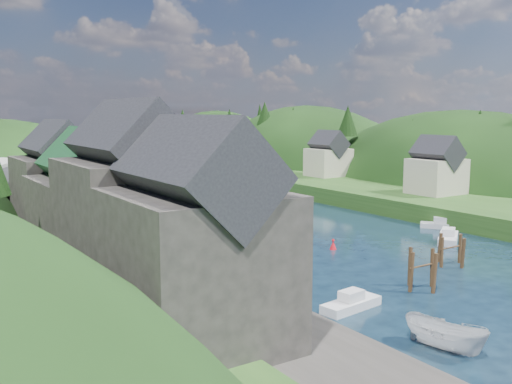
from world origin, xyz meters
TOP-DOWN VIEW (x-y plane):
  - ground at (0.00, 50.00)m, footprint 600.00×600.00m
  - hillside_right at (45.00, 75.00)m, footprint 36.00×245.56m
  - far_hills at (1.22, 174.01)m, footprint 103.00×68.00m
  - hill_trees at (-0.13, 64.59)m, footprint 89.84×149.15m
  - quay_left at (-24.00, 20.00)m, footprint 12.00×110.00m
  - terrace_left_grass at (-31.00, 20.00)m, footprint 12.00×110.00m
  - quayside_buildings at (-26.00, 6.39)m, footprint 8.00×35.84m
  - boat_sheds at (-26.00, 39.00)m, footprint 7.00×21.00m
  - terrace_right at (25.00, 40.00)m, footprint 16.00×120.00m
  - right_bank_cottages at (28.00, 48.33)m, footprint 9.00×59.24m
  - piling_cluster_near at (-3.94, -2.05)m, footprint 2.96×2.79m
  - piling_cluster_far at (3.98, 1.33)m, footprint 3.11×2.91m
  - channel_buoy_near at (-1.09, 11.89)m, footprint 0.70×0.70m
  - channel_buoy_far at (0.42, 20.10)m, footprint 0.70×0.70m
  - moored_boats at (-1.04, 21.91)m, footprint 36.77×80.86m

SIDE VIEW (x-z plane):
  - far_hills at x=1.22m, z-range -32.80..11.20m
  - hillside_right at x=45.00m, z-range -31.41..16.59m
  - ground at x=0.00m, z-range 0.00..0.00m
  - channel_buoy_near at x=-1.09m, z-range -0.07..1.03m
  - channel_buoy_far at x=0.42m, z-range -0.07..1.03m
  - moored_boats at x=-1.04m, z-range -0.56..1.80m
  - quay_left at x=-24.00m, z-range 0.00..2.00m
  - piling_cluster_far at x=3.98m, z-range -0.57..2.81m
  - terrace_right at x=25.00m, z-range 0.00..2.40m
  - terrace_left_grass at x=-31.00m, z-range 0.00..2.50m
  - piling_cluster_near at x=-3.94m, z-range -0.57..3.18m
  - boat_sheds at x=-26.00m, z-range 1.52..9.02m
  - right_bank_cottages at x=28.00m, z-range 1.64..10.05m
  - quayside_buildings at x=-26.00m, z-range 0.64..13.54m
  - hill_trees at x=-0.13m, z-range 4.85..17.47m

